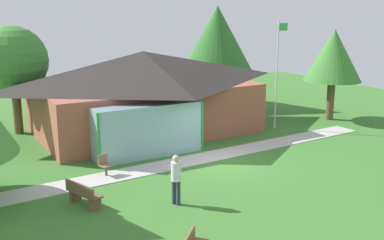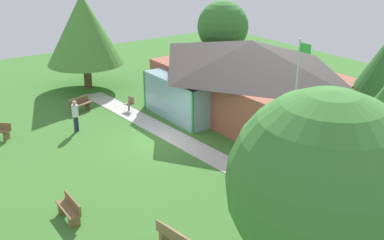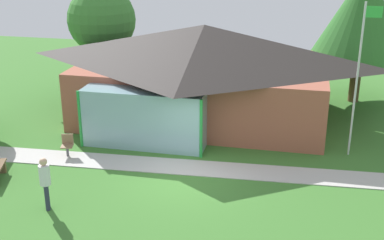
{
  "view_description": "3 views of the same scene",
  "coord_description": "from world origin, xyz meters",
  "px_view_note": "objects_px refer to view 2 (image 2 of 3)",
  "views": [
    {
      "loc": [
        -10.49,
        -15.89,
        6.41
      ],
      "look_at": [
        -0.19,
        2.15,
        1.43
      ],
      "focal_mm": 43.2,
      "sensor_mm": 36.0,
      "label": 1
    },
    {
      "loc": [
        18.95,
        -11.62,
        9.94
      ],
      "look_at": [
        0.97,
        1.2,
        1.2
      ],
      "focal_mm": 44.44,
      "sensor_mm": 36.0,
      "label": 2
    },
    {
      "loc": [
        3.68,
        -15.65,
        8.16
      ],
      "look_at": [
        -0.44,
        2.87,
        1.1
      ],
      "focal_mm": 47.38,
      "sensor_mm": 36.0,
      "label": 3
    }
  ],
  "objects_px": {
    "bench_front_right": "(70,210)",
    "tree_west_hedge": "(84,29)",
    "patio_chair_west": "(130,104)",
    "tree_far_east": "(323,185)",
    "bench_lawn_far_right": "(174,238)",
    "visitor_strolling_lawn": "(75,114)",
    "bench_mid_left": "(81,105)",
    "pavilion": "(247,76)",
    "tree_behind_pavilion_left": "(223,27)",
    "flagpole": "(296,99)"
  },
  "relations": [
    {
      "from": "bench_front_right",
      "to": "tree_west_hedge",
      "type": "distance_m",
      "value": 16.72
    },
    {
      "from": "patio_chair_west",
      "to": "tree_far_east",
      "type": "distance_m",
      "value": 18.42
    },
    {
      "from": "bench_lawn_far_right",
      "to": "visitor_strolling_lawn",
      "type": "distance_m",
      "value": 11.59
    },
    {
      "from": "tree_far_east",
      "to": "bench_mid_left",
      "type": "bearing_deg",
      "value": 175.06
    },
    {
      "from": "bench_mid_left",
      "to": "visitor_strolling_lawn",
      "type": "height_order",
      "value": "visitor_strolling_lawn"
    },
    {
      "from": "pavilion",
      "to": "bench_front_right",
      "type": "height_order",
      "value": "pavilion"
    },
    {
      "from": "tree_far_east",
      "to": "tree_behind_pavilion_left",
      "type": "bearing_deg",
      "value": 146.97
    },
    {
      "from": "bench_mid_left",
      "to": "patio_chair_west",
      "type": "xyz_separation_m",
      "value": [
        1.61,
        2.42,
        0.01
      ]
    },
    {
      "from": "pavilion",
      "to": "tree_behind_pavilion_left",
      "type": "height_order",
      "value": "tree_behind_pavilion_left"
    },
    {
      "from": "flagpole",
      "to": "bench_lawn_far_right",
      "type": "xyz_separation_m",
      "value": [
        1.98,
        -7.67,
        -2.83
      ]
    },
    {
      "from": "pavilion",
      "to": "bench_front_right",
      "type": "relative_size",
      "value": 7.93
    },
    {
      "from": "bench_lawn_far_right",
      "to": "patio_chair_west",
      "type": "xyz_separation_m",
      "value": [
        -12.64,
        5.18,
        0.01
      ]
    },
    {
      "from": "bench_front_right",
      "to": "visitor_strolling_lawn",
      "type": "bearing_deg",
      "value": -23.36
    },
    {
      "from": "flagpole",
      "to": "tree_far_east",
      "type": "xyz_separation_m",
      "value": [
        6.87,
        -6.57,
        1.09
      ]
    },
    {
      "from": "pavilion",
      "to": "tree_behind_pavilion_left",
      "type": "bearing_deg",
      "value": 153.51
    },
    {
      "from": "pavilion",
      "to": "bench_mid_left",
      "type": "distance_m",
      "value": 9.99
    },
    {
      "from": "tree_west_hedge",
      "to": "tree_behind_pavilion_left",
      "type": "distance_m",
      "value": 9.45
    },
    {
      "from": "visitor_strolling_lawn",
      "to": "tree_behind_pavilion_left",
      "type": "bearing_deg",
      "value": 165.61
    },
    {
      "from": "visitor_strolling_lawn",
      "to": "tree_far_east",
      "type": "xyz_separation_m",
      "value": [
        16.39,
        -0.23,
        3.3
      ]
    },
    {
      "from": "bench_mid_left",
      "to": "tree_far_east",
      "type": "height_order",
      "value": "tree_far_east"
    },
    {
      "from": "bench_front_right",
      "to": "patio_chair_west",
      "type": "height_order",
      "value": "patio_chair_west"
    },
    {
      "from": "patio_chair_west",
      "to": "tree_behind_pavilion_left",
      "type": "distance_m",
      "value": 9.33
    },
    {
      "from": "flagpole",
      "to": "patio_chair_west",
      "type": "relative_size",
      "value": 6.83
    },
    {
      "from": "pavilion",
      "to": "tree_far_east",
      "type": "xyz_separation_m",
      "value": [
        13.36,
        -9.59,
        2.1
      ]
    },
    {
      "from": "bench_front_right",
      "to": "tree_far_east",
      "type": "xyz_separation_m",
      "value": [
        8.6,
        3.28,
        3.92
      ]
    },
    {
      "from": "tree_west_hedge",
      "to": "tree_behind_pavilion_left",
      "type": "height_order",
      "value": "tree_west_hedge"
    },
    {
      "from": "bench_mid_left",
      "to": "tree_behind_pavilion_left",
      "type": "height_order",
      "value": "tree_behind_pavilion_left"
    },
    {
      "from": "bench_lawn_far_right",
      "to": "tree_far_east",
      "type": "bearing_deg",
      "value": 4.41
    },
    {
      "from": "flagpole",
      "to": "tree_west_hedge",
      "type": "distance_m",
      "value": 16.58
    },
    {
      "from": "bench_mid_left",
      "to": "tree_far_east",
      "type": "relative_size",
      "value": 0.23
    },
    {
      "from": "bench_lawn_far_right",
      "to": "tree_west_hedge",
      "type": "height_order",
      "value": "tree_west_hedge"
    },
    {
      "from": "bench_front_right",
      "to": "tree_far_east",
      "type": "distance_m",
      "value": 10.0
    },
    {
      "from": "visitor_strolling_lawn",
      "to": "tree_behind_pavilion_left",
      "type": "relative_size",
      "value": 0.31
    },
    {
      "from": "pavilion",
      "to": "tree_behind_pavilion_left",
      "type": "distance_m",
      "value": 6.87
    },
    {
      "from": "bench_front_right",
      "to": "tree_west_hedge",
      "type": "bearing_deg",
      "value": -25.41
    },
    {
      "from": "bench_lawn_far_right",
      "to": "tree_west_hedge",
      "type": "distance_m",
      "value": 19.36
    },
    {
      "from": "pavilion",
      "to": "flagpole",
      "type": "relative_size",
      "value": 2.03
    },
    {
      "from": "flagpole",
      "to": "bench_lawn_far_right",
      "type": "relative_size",
      "value": 3.8
    },
    {
      "from": "bench_mid_left",
      "to": "patio_chair_west",
      "type": "height_order",
      "value": "patio_chair_west"
    },
    {
      "from": "patio_chair_west",
      "to": "flagpole",
      "type": "bearing_deg",
      "value": 178.39
    },
    {
      "from": "patio_chair_west",
      "to": "tree_west_hedge",
      "type": "distance_m",
      "value": 6.73
    },
    {
      "from": "pavilion",
      "to": "bench_lawn_far_right",
      "type": "relative_size",
      "value": 7.72
    },
    {
      "from": "tree_far_east",
      "to": "flagpole",
      "type": "bearing_deg",
      "value": 136.27
    },
    {
      "from": "bench_mid_left",
      "to": "tree_west_hedge",
      "type": "xyz_separation_m",
      "value": [
        -4.09,
        2.31,
        3.61
      ]
    },
    {
      "from": "pavilion",
      "to": "tree_behind_pavilion_left",
      "type": "relative_size",
      "value": 2.12
    },
    {
      "from": "tree_far_east",
      "to": "patio_chair_west",
      "type": "bearing_deg",
      "value": 166.91
    },
    {
      "from": "bench_mid_left",
      "to": "tree_far_east",
      "type": "xyz_separation_m",
      "value": [
        19.14,
        -1.65,
        3.92
      ]
    },
    {
      "from": "bench_front_right",
      "to": "patio_chair_west",
      "type": "distance_m",
      "value": 11.58
    },
    {
      "from": "bench_lawn_far_right",
      "to": "tree_west_hedge",
      "type": "bearing_deg",
      "value": 156.29
    },
    {
      "from": "bench_mid_left",
      "to": "visitor_strolling_lawn",
      "type": "relative_size",
      "value": 0.9
    }
  ]
}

